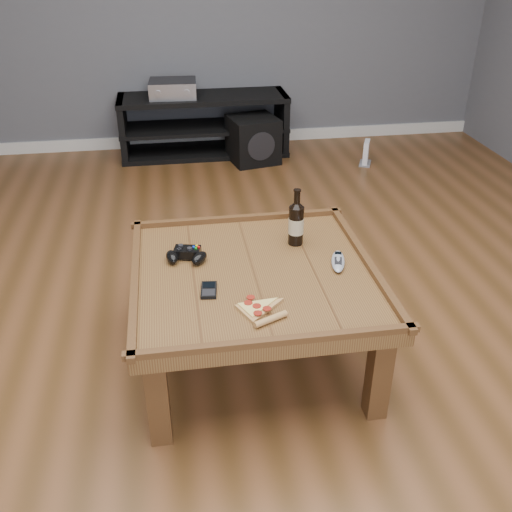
{
  "coord_description": "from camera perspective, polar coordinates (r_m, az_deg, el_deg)",
  "views": [
    {
      "loc": [
        -0.31,
        -2.0,
        1.68
      ],
      "look_at": [
        0.01,
        0.01,
        0.52
      ],
      "focal_mm": 40.0,
      "sensor_mm": 36.0,
      "label": 1
    }
  ],
  "objects": [
    {
      "name": "av_receiver",
      "position": [
        4.87,
        -8.31,
        16.24
      ],
      "size": [
        0.39,
        0.34,
        0.13
      ],
      "rotation": [
        0.0,
        0.0,
        -0.06
      ],
      "color": "black",
      "rests_on": "media_console"
    },
    {
      "name": "coffee_table",
      "position": [
        2.4,
        -0.21,
        -2.77
      ],
      "size": [
        1.03,
        1.03,
        0.48
      ],
      "color": "#523017",
      "rests_on": "ground"
    },
    {
      "name": "media_console",
      "position": [
        4.97,
        -5.21,
        12.86
      ],
      "size": [
        1.4,
        0.45,
        0.5
      ],
      "color": "black",
      "rests_on": "ground"
    },
    {
      "name": "beer_bottle",
      "position": [
        2.54,
        4.03,
        3.39
      ],
      "size": [
        0.07,
        0.07,
        0.26
      ],
      "color": "black",
      "rests_on": "coffee_table"
    },
    {
      "name": "game_console",
      "position": [
        4.83,
        10.94,
        10.01
      ],
      "size": [
        0.14,
        0.18,
        0.2
      ],
      "rotation": [
        0.0,
        0.0,
        -0.41
      ],
      "color": "slate",
      "rests_on": "ground"
    },
    {
      "name": "subwoofer",
      "position": [
        4.79,
        -0.29,
        11.56
      ],
      "size": [
        0.44,
        0.44,
        0.37
      ],
      "rotation": [
        0.0,
        0.0,
        0.21
      ],
      "color": "black",
      "rests_on": "ground"
    },
    {
      "name": "baseboard",
      "position": [
        5.26,
        -5.33,
        11.57
      ],
      "size": [
        5.0,
        0.02,
        0.1
      ],
      "primitive_type": "cube",
      "color": "silver",
      "rests_on": "ground"
    },
    {
      "name": "remote_control",
      "position": [
        2.44,
        8.2,
        -0.51
      ],
      "size": [
        0.1,
        0.19,
        0.03
      ],
      "rotation": [
        0.0,
        0.0,
        -0.28
      ],
      "color": "#989DA5",
      "rests_on": "coffee_table"
    },
    {
      "name": "smartphone",
      "position": [
        2.24,
        -4.74,
        -3.41
      ],
      "size": [
        0.07,
        0.12,
        0.02
      ],
      "rotation": [
        0.0,
        0.0,
        -0.12
      ],
      "color": "black",
      "rests_on": "coffee_table"
    },
    {
      "name": "game_controller",
      "position": [
        2.45,
        -6.98,
        0.1
      ],
      "size": [
        0.19,
        0.15,
        0.05
      ],
      "rotation": [
        0.0,
        0.0,
        -0.23
      ],
      "color": "black",
      "rests_on": "coffee_table"
    },
    {
      "name": "pizza_slice",
      "position": [
        2.12,
        0.28,
        -5.39
      ],
      "size": [
        0.24,
        0.28,
        0.03
      ],
      "rotation": [
        0.0,
        0.0,
        0.42
      ],
      "color": "tan",
      "rests_on": "coffee_table"
    },
    {
      "name": "ground",
      "position": [
        2.63,
        -0.2,
        -9.97
      ],
      "size": [
        6.0,
        6.0,
        0.0
      ],
      "primitive_type": "plane",
      "color": "#4E3116",
      "rests_on": "ground"
    }
  ]
}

